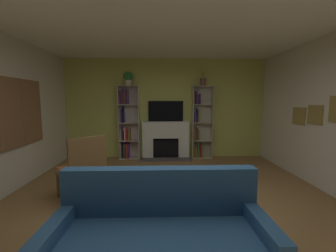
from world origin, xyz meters
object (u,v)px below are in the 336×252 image
at_px(vase_with_flowers, 203,81).
at_px(armchair, 83,167).
at_px(bookshelf_right, 200,125).
at_px(bookshelf_left, 127,124).
at_px(fireplace, 166,139).
at_px(tv, 166,111).
at_px(couch, 160,241).
at_px(potted_plant, 128,77).

height_order(vase_with_flowers, armchair, vase_with_flowers).
xyz_separation_m(bookshelf_right, armchair, (-2.38, -2.54, -0.39)).
relative_size(bookshelf_left, bookshelf_right, 1.00).
distance_m(fireplace, vase_with_flowers, 1.91).
bearing_deg(bookshelf_left, tv, 3.56).
distance_m(bookshelf_left, bookshelf_right, 2.03).
bearing_deg(couch, bookshelf_left, 102.71).
bearing_deg(vase_with_flowers, potted_plant, -180.00).
bearing_deg(fireplace, vase_with_flowers, -2.65).
xyz_separation_m(potted_plant, armchair, (-0.40, -2.49, -1.69)).
xyz_separation_m(vase_with_flowers, armchair, (-2.44, -2.49, -1.61)).
distance_m(tv, bookshelf_left, 1.14).
distance_m(fireplace, couch, 4.11).
bearing_deg(armchair, bookshelf_right, 46.93).
xyz_separation_m(fireplace, bookshelf_right, (0.95, 0.01, 0.39)).
bearing_deg(fireplace, tv, 90.00).
bearing_deg(vase_with_flowers, bookshelf_left, 178.56).
height_order(potted_plant, armchair, potted_plant).
bearing_deg(potted_plant, fireplace, 2.65).
distance_m(potted_plant, armchair, 3.04).
xyz_separation_m(bookshelf_left, couch, (0.93, -4.10, -0.68)).
height_order(tv, armchair, tv).
relative_size(vase_with_flowers, armchair, 0.38).
bearing_deg(tv, armchair, -118.59).
height_order(tv, bookshelf_left, bookshelf_left).
bearing_deg(armchair, potted_plant, 80.78).
bearing_deg(armchair, bookshelf_left, 82.33).
bearing_deg(potted_plant, vase_with_flowers, 0.00).
distance_m(bookshelf_left, potted_plant, 1.27).
distance_m(vase_with_flowers, armchair, 3.84).
bearing_deg(bookshelf_left, potted_plant, -40.66).
bearing_deg(bookshelf_right, couch, -105.10).
relative_size(bookshelf_left, potted_plant, 5.39).
bearing_deg(bookshelf_right, tv, 176.09).
xyz_separation_m(fireplace, tv, (0.00, 0.07, 0.79)).
bearing_deg(bookshelf_left, vase_with_flowers, -1.44).
height_order(bookshelf_left, armchair, bookshelf_left).
xyz_separation_m(fireplace, armchair, (-1.42, -2.53, 0.01)).
height_order(tv, potted_plant, potted_plant).
distance_m(fireplace, potted_plant, 1.98).
bearing_deg(bookshelf_left, couch, -77.29).
bearing_deg(armchair, couch, -50.99).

